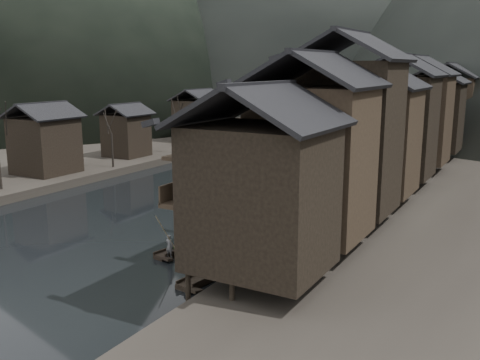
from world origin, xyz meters
The scene contains 12 objects.
water centered at (0.00, 0.00, 0.00)m, with size 300.00×300.00×0.00m, color black.
left_bank centered at (-35.00, 40.00, 0.60)m, with size 40.00×200.00×1.20m, color #2D2823.
stilt_houses centered at (17.28, 19.16, 8.92)m, with size 9.00×67.60×16.03m.
left_houses centered at (-20.50, 20.12, 5.66)m, with size 8.10×53.20×8.73m.
bare_trees centered at (-17.00, 12.60, 6.45)m, with size 3.84×61.92×7.69m.
moored_sampans centered at (12.28, 27.73, 0.20)m, with size 2.36×70.94×0.47m.
midriver_boats centered at (0.14, 44.57, 0.20)m, with size 15.37×16.10×0.45m.
stone_bridge centered at (0.00, 72.00, 5.11)m, with size 40.00×6.00×9.00m.
hero_sampan centered at (7.88, -2.56, 0.20)m, with size 1.71×4.64×0.43m.
cargo_heap centered at (7.84, -2.35, 0.73)m, with size 1.01×1.32×0.60m, color black.
boatman centered at (8.18, -4.13, 1.25)m, with size 0.60×0.39×1.64m, color slate.
bamboo_pole centered at (8.38, -4.13, 4.13)m, with size 0.06×0.06×4.61m, color #8C7A51.
Camera 1 is at (29.99, -32.39, 13.23)m, focal length 40.00 mm.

